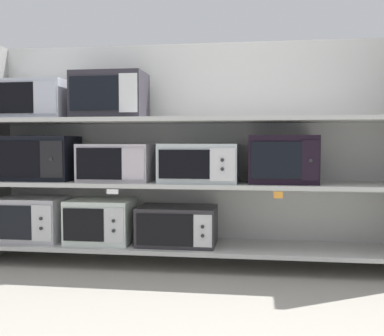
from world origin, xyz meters
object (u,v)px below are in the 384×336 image
object	(u,v)px
microwave_0	(33,219)
microwave_7	(33,100)
microwave_3	(37,158)
microwave_8	(110,96)
microwave_1	(101,221)
microwave_2	(177,226)
microwave_6	(282,159)
microwave_4	(117,163)
microwave_5	(199,163)

from	to	relation	value
microwave_0	microwave_7	world-z (taller)	microwave_7
microwave_3	microwave_8	size ratio (longest dim) A/B	1.11
microwave_1	microwave_8	xyz separation A→B (m)	(0.08, 0.00, 0.92)
microwave_1	microwave_2	distance (m)	0.58
microwave_6	microwave_7	world-z (taller)	microwave_7
microwave_2	microwave_6	world-z (taller)	microwave_6
microwave_2	microwave_4	world-z (taller)	microwave_4
microwave_6	microwave_8	xyz separation A→B (m)	(-1.24, 0.00, 0.46)
microwave_4	microwave_6	size ratio (longest dim) A/B	1.11
microwave_5	microwave_8	size ratio (longest dim) A/B	1.06
microwave_3	microwave_7	world-z (taller)	microwave_7
microwave_4	microwave_8	xyz separation A→B (m)	(-0.05, 0.00, 0.49)
microwave_0	microwave_6	distance (m)	1.92
microwave_4	microwave_2	bearing A→B (deg)	-0.01
microwave_1	microwave_7	size ratio (longest dim) A/B	0.88
microwave_0	microwave_2	size ratio (longest dim) A/B	0.86
microwave_0	microwave_4	xyz separation A→B (m)	(0.67, -0.00, 0.43)
microwave_5	microwave_7	distance (m)	1.33
microwave_4	microwave_5	distance (m)	0.61
microwave_5	microwave_3	bearing A→B (deg)	-179.99
microwave_5	microwave_6	bearing A→B (deg)	-0.01
microwave_7	microwave_8	xyz separation A→B (m)	(0.59, 0.00, 0.02)
microwave_1	microwave_8	bearing A→B (deg)	0.07
microwave_5	microwave_1	bearing A→B (deg)	-179.99
microwave_2	microwave_6	size ratio (longest dim) A/B	1.20
microwave_2	microwave_7	bearing A→B (deg)	179.99
microwave_1	microwave_8	distance (m)	0.93
microwave_1	microwave_4	distance (m)	0.45
microwave_2	microwave_5	world-z (taller)	microwave_5
microwave_1	microwave_3	world-z (taller)	microwave_3
microwave_0	microwave_8	xyz separation A→B (m)	(0.62, 0.00, 0.92)
microwave_5	microwave_6	size ratio (longest dim) A/B	1.17
microwave_1	microwave_2	size ratio (longest dim) A/B	0.84
microwave_0	microwave_1	distance (m)	0.54
microwave_2	microwave_0	bearing A→B (deg)	179.99
microwave_2	microwave_3	distance (m)	1.17
microwave_0	microwave_6	world-z (taller)	microwave_6
microwave_5	microwave_2	bearing A→B (deg)	-179.87
microwave_1	microwave_0	bearing A→B (deg)	-179.99
microwave_2	microwave_5	bearing A→B (deg)	0.13
microwave_5	microwave_8	world-z (taller)	microwave_8
microwave_2	microwave_7	distance (m)	1.43
microwave_6	microwave_8	world-z (taller)	microwave_8
microwave_4	microwave_5	bearing A→B (deg)	0.03
microwave_2	microwave_6	distance (m)	0.89
microwave_3	microwave_8	xyz separation A→B (m)	(0.57, 0.00, 0.46)
microwave_5	microwave_8	distance (m)	0.82
microwave_0	microwave_6	bearing A→B (deg)	0.00
microwave_2	microwave_3	bearing A→B (deg)	179.99
microwave_6	microwave_7	size ratio (longest dim) A/B	0.88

